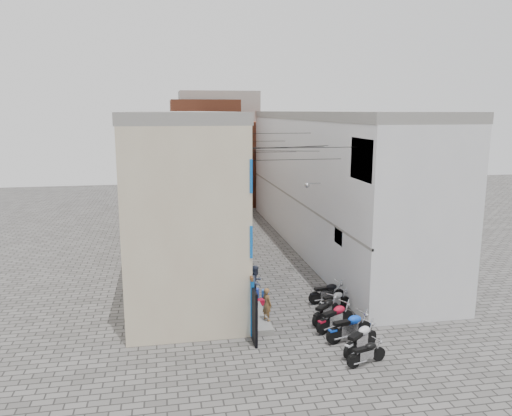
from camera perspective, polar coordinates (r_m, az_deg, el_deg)
ground at (r=21.48m, az=6.38°, el=-13.93°), size 90.00×90.00×0.00m
plinth at (r=33.04m, az=-3.63°, el=-4.63°), size 0.90×26.00×0.25m
building_left at (r=31.88m, az=-8.96°, el=2.72°), size 5.10×27.00×9.00m
building_right at (r=33.70m, az=8.28°, el=3.20°), size 5.94×26.00×9.00m
building_far_brick_left at (r=46.92m, az=-5.89°, el=6.06°), size 6.00×6.00×10.00m
building_far_brick_right at (r=49.64m, az=-0.28°, el=5.23°), size 5.00×6.00×8.00m
building_far_concrete at (r=53.03m, az=-4.28°, el=7.20°), size 8.00×5.00×11.00m
far_shopfront at (r=44.87m, az=-2.95°, el=0.98°), size 2.00×0.30×2.40m
overhead_wires at (r=26.94m, az=1.96°, el=6.96°), size 5.80×13.02×1.32m
motorcycle_a at (r=19.17m, az=12.52°, el=-15.75°), size 1.77×0.98×0.98m
motorcycle_b at (r=19.93m, az=11.89°, el=-14.29°), size 2.07×1.72×1.20m
motorcycle_c at (r=20.77m, az=10.65°, el=-13.08°), size 2.25×1.22×1.24m
motorcycle_d at (r=21.62m, az=9.05°, el=-12.08°), size 2.16×1.55×1.21m
motorcycle_e at (r=22.35m, az=8.01°, el=-11.33°), size 1.93×1.77×1.16m
motorcycle_f at (r=23.63m, az=8.98°, el=-10.30°), size 1.81×1.05×1.00m
motorcycle_g at (r=24.40m, az=8.18°, el=-9.42°), size 2.00×0.87×1.12m
person_a at (r=21.59m, az=1.25°, el=-10.93°), size 0.54×0.62×1.43m
person_b at (r=23.90m, az=-0.01°, el=-8.46°), size 1.00×1.00×1.63m
water_jug_near at (r=24.49m, az=1.05°, el=-9.94°), size 0.44×0.44×0.55m
water_jug_far at (r=24.88m, az=0.02°, el=-9.70°), size 0.35×0.35×0.46m
red_crate at (r=24.06m, az=0.44°, el=-10.70°), size 0.48×0.41×0.26m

